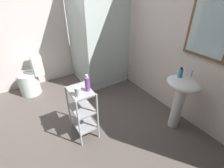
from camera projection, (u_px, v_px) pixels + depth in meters
name	position (u px, v px, depth m)	size (l,w,h in m)	color
ground_plane	(63.00, 141.00, 2.28)	(4.20, 4.20, 0.02)	#564D48
wall_back	(171.00, 31.00, 2.46)	(4.20, 0.14, 2.50)	silver
wall_left	(19.00, 23.00, 2.95)	(0.10, 4.20, 2.50)	silver
shower_stall	(97.00, 61.00, 3.47)	(0.92, 0.92, 2.00)	white
pedestal_sink	(181.00, 94.00, 2.23)	(0.46, 0.37, 0.81)	white
sink_faucet	(191.00, 74.00, 2.13)	(0.03, 0.03, 0.10)	silver
toilet	(31.00, 78.00, 3.13)	(0.37, 0.49, 0.76)	white
storage_cart	(82.00, 109.00, 2.17)	(0.38, 0.28, 0.74)	silver
hand_soap_bottle	(181.00, 73.00, 2.13)	(0.06, 0.06, 0.13)	#389ED1
conditioner_bottle_purple	(87.00, 84.00, 1.96)	(0.06, 0.06, 0.22)	purple
rinse_cup	(78.00, 91.00, 1.90)	(0.07, 0.07, 0.11)	silver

